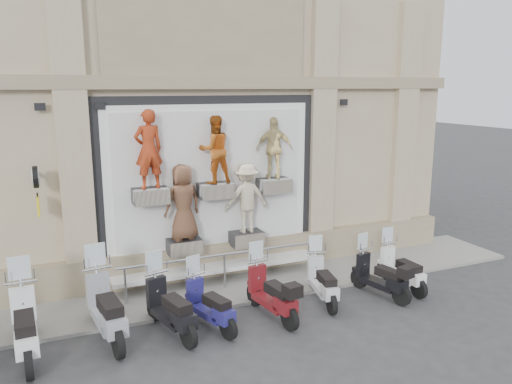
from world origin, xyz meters
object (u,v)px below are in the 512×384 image
Objects in this scene: scooter_e at (209,296)px; scooter_g at (323,273)px; scooter_b at (24,313)px; scooter_h at (380,268)px; guard_rail at (225,272)px; clock_sign_bracket at (36,184)px; scooter_d at (170,297)px; scooter_c at (106,297)px; scooter_f at (271,284)px; scooter_i at (402,261)px.

scooter_e is 2.71m from scooter_g.
scooter_h is at bearing -5.57° from scooter_b.
scooter_e reaches higher than guard_rail.
clock_sign_bracket reaches higher than guard_rail.
clock_sign_bracket is 0.49× the size of scooter_b.
scooter_d is at bearing -166.31° from scooter_g.
scooter_d is at bearing 158.14° from scooter_e.
scooter_f is (3.28, -0.38, -0.11)m from scooter_c.
scooter_g is at bearing -39.32° from guard_rail.
scooter_c is 6.78m from scooter_i.
scooter_c reaches higher than scooter_g.
scooter_b is 0.98× the size of scooter_c.
scooter_g reaches higher than scooter_e.
guard_rail is 3.17m from scooter_c.
scooter_i is at bearing -5.90° from scooter_f.
scooter_f reaches higher than scooter_e.
guard_rail is at bearing 43.78° from scooter_e.
scooter_g reaches higher than guard_rail.
scooter_g is (3.49, 0.11, -0.07)m from scooter_d.
clock_sign_bracket is at bearing 122.46° from scooter_d.
scooter_f is at bearing -13.36° from scooter_c.
scooter_c is 3.30m from scooter_f.
scooter_b is at bearing 177.40° from scooter_i.
scooter_e is at bearing -16.15° from scooter_c.
scooter_g is (6.06, -0.04, -0.15)m from scooter_b.
scooter_b is at bearing 164.39° from scooter_h.
scooter_e is at bearing 165.61° from scooter_h.
scooter_h is (7.44, -0.28, -0.15)m from scooter_b.
scooter_f is 1.08× the size of scooter_h.
clock_sign_bracket is at bearing 75.91° from scooter_b.
clock_sign_bracket is (-3.90, 0.47, 2.34)m from guard_rail.
scooter_b is at bearing 168.19° from scooter_f.
scooter_e is 4.83m from scooter_i.
scooter_i reaches higher than scooter_e.
scooter_d reaches higher than scooter_h.
scooter_i is at bearing -21.56° from guard_rail.
scooter_c is at bearing 164.90° from scooter_f.
scooter_d is (1.16, -0.26, -0.10)m from scooter_c.
clock_sign_bracket is 3.64m from scooter_d.
scooter_f is at bearing -26.68° from clock_sign_bracket.
scooter_d is (2.21, -2.06, -2.03)m from clock_sign_bracket.
scooter_i is at bearing -0.73° from scooter_h.
clock_sign_bracket reaches higher than scooter_c.
scooter_b is 7.44m from scooter_h.
scooter_b reaches higher than scooter_g.
scooter_c is at bearing -59.69° from clock_sign_bracket.
scooter_b is 1.23× the size of scooter_e.
guard_rail is at bearing 28.62° from scooter_d.
scooter_c is 1.15× the size of scooter_f.
scooter_f is (1.33, -0.06, 0.06)m from scooter_e.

